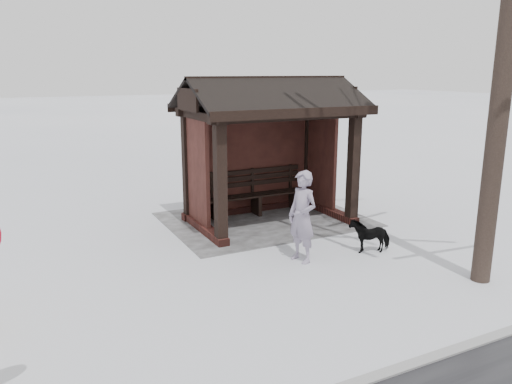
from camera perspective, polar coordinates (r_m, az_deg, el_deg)
ground at (r=10.82m, az=1.52°, el=-3.46°), size 120.00×120.00×0.00m
kerb at (r=6.86m, az=24.58°, el=-15.23°), size 120.00×0.15×0.06m
trampled_patch at (r=10.99m, az=1.03°, el=-3.14°), size 4.20×3.20×0.02m
bus_shelter at (r=10.54m, az=1.18°, el=8.10°), size 3.60×2.40×3.09m
pedestrian at (r=8.46m, az=5.32°, el=-2.83°), size 0.51×0.65×1.58m
dog at (r=9.28m, az=12.87°, el=-4.81°), size 0.77×0.50×0.60m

